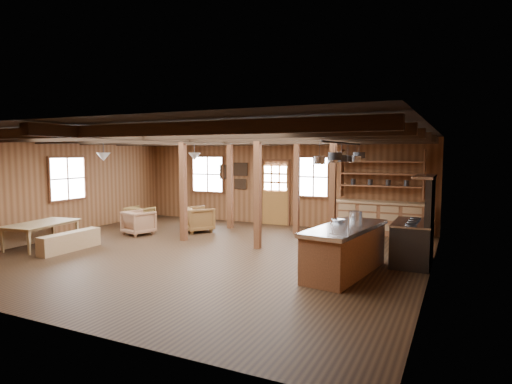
% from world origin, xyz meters
% --- Properties ---
extents(room, '(10.04, 9.04, 2.84)m').
position_xyz_m(room, '(0.00, 0.00, 1.40)').
color(room, black).
rests_on(room, ground).
extents(ceiling_joists, '(9.80, 8.82, 0.18)m').
position_xyz_m(ceiling_joists, '(0.00, 0.18, 2.68)').
color(ceiling_joists, black).
rests_on(ceiling_joists, ceiling).
extents(timber_posts, '(3.95, 2.35, 2.80)m').
position_xyz_m(timber_posts, '(0.52, 2.08, 1.40)').
color(timber_posts, '#4B2D15').
rests_on(timber_posts, floor).
extents(back_door, '(1.02, 0.08, 2.15)m').
position_xyz_m(back_door, '(0.00, 4.45, 0.88)').
color(back_door, brown).
rests_on(back_door, floor).
extents(window_back_left, '(1.32, 0.06, 1.32)m').
position_xyz_m(window_back_left, '(-2.60, 4.46, 1.60)').
color(window_back_left, white).
rests_on(window_back_left, wall_back).
extents(window_back_right, '(1.02, 0.06, 1.32)m').
position_xyz_m(window_back_right, '(1.30, 4.46, 1.60)').
color(window_back_right, white).
rests_on(window_back_right, wall_back).
extents(window_left, '(0.14, 1.24, 1.32)m').
position_xyz_m(window_left, '(-4.96, 0.50, 1.60)').
color(window_left, white).
rests_on(window_left, wall_back).
extents(notice_boards, '(1.08, 0.03, 0.90)m').
position_xyz_m(notice_boards, '(-1.50, 4.46, 1.64)').
color(notice_boards, silver).
rests_on(notice_boards, wall_back).
extents(back_counter, '(2.55, 0.60, 2.45)m').
position_xyz_m(back_counter, '(3.40, 4.20, 0.60)').
color(back_counter, brown).
rests_on(back_counter, floor).
extents(pendant_lamps, '(1.86, 2.36, 0.66)m').
position_xyz_m(pendant_lamps, '(-2.25, 1.00, 2.25)').
color(pendant_lamps, '#2F2F31').
rests_on(pendant_lamps, ceiling).
extents(pot_rack, '(0.42, 3.00, 0.43)m').
position_xyz_m(pot_rack, '(3.28, 0.42, 2.28)').
color(pot_rack, '#2F2F31').
rests_on(pot_rack, ceiling).
extents(kitchen_island, '(1.22, 2.60, 1.20)m').
position_xyz_m(kitchen_island, '(3.49, -0.26, 0.48)').
color(kitchen_island, brown).
rests_on(kitchen_island, floor).
extents(step_stool, '(0.59, 0.50, 0.45)m').
position_xyz_m(step_stool, '(2.68, 1.07, 0.22)').
color(step_stool, olive).
rests_on(step_stool, floor).
extents(commercial_range, '(0.79, 1.53, 1.89)m').
position_xyz_m(commercial_range, '(4.65, 1.12, 0.62)').
color(commercial_range, '#2F2F31').
rests_on(commercial_range, floor).
extents(dining_table, '(1.19, 1.86, 0.61)m').
position_xyz_m(dining_table, '(-3.90, -1.20, 0.31)').
color(dining_table, olive).
rests_on(dining_table, floor).
extents(bench_wall, '(0.31, 1.64, 0.45)m').
position_xyz_m(bench_wall, '(-4.65, -1.20, 0.22)').
color(bench_wall, olive).
rests_on(bench_wall, floor).
extents(bench_aisle, '(0.31, 1.64, 0.45)m').
position_xyz_m(bench_aisle, '(-2.96, -1.20, 0.22)').
color(bench_aisle, olive).
rests_on(bench_aisle, floor).
extents(armchair_a, '(0.72, 0.74, 0.67)m').
position_xyz_m(armchair_a, '(-3.63, 2.07, 0.34)').
color(armchair_a, brown).
rests_on(armchair_a, floor).
extents(armchair_b, '(1.12, 1.13, 0.75)m').
position_xyz_m(armchair_b, '(-1.57, 2.25, 0.37)').
color(armchair_b, brown).
rests_on(armchair_b, floor).
extents(armchair_c, '(0.93, 0.94, 0.70)m').
position_xyz_m(armchair_c, '(-2.86, 1.13, 0.35)').
color(armchair_c, '#8E5F40').
rests_on(armchair_c, floor).
extents(counter_pot, '(0.29, 0.29, 0.17)m').
position_xyz_m(counter_pot, '(3.48, 0.66, 1.03)').
color(counter_pot, silver).
rests_on(counter_pot, kitchen_island).
extents(bowl, '(0.33, 0.33, 0.06)m').
position_xyz_m(bowl, '(3.24, 0.15, 0.97)').
color(bowl, silver).
rests_on(bowl, kitchen_island).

